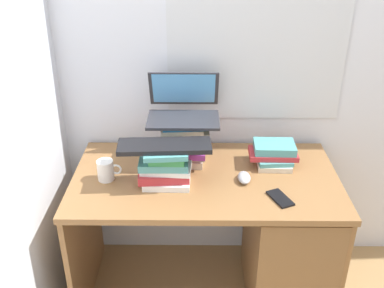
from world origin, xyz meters
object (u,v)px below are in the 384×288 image
book_stack_tall (184,143)px  book_stack_side (274,154)px  book_stack_keyboard_riser (165,167)px  cell_phone (280,198)px  keyboard (165,146)px  laptop (183,107)px  desk (267,235)px  mug (106,170)px  computer_mouse (244,178)px

book_stack_tall → book_stack_side: bearing=-2.1°
book_stack_side → book_stack_keyboard_riser: bearing=-160.8°
cell_phone → book_stack_side: bearing=63.6°
book_stack_side → keyboard: keyboard is taller
book_stack_tall → laptop: 0.18m
desk → laptop: size_ratio=3.67×
book_stack_side → keyboard: size_ratio=0.57×
book_stack_tall → mug: size_ratio=2.24×
book_stack_keyboard_riser → cell_phone: bearing=-13.7°
book_stack_keyboard_riser → cell_phone: book_stack_keyboard_riser is taller
desk → laptop: 0.78m
book_stack_side → laptop: (-0.45, 0.08, 0.22)m
desk → book_stack_keyboard_riser: size_ratio=5.05×
book_stack_side → computer_mouse: book_stack_side is taller
desk → keyboard: bearing=-175.3°
mug → cell_phone: bearing=-11.3°
desk → laptop: laptop is taller
book_stack_tall → book_stack_side: book_stack_tall is taller
laptop → computer_mouse: laptop is taller
mug → computer_mouse: bearing=-0.7°
book_stack_side → mug: size_ratio=2.05×
desk → mug: (-0.79, -0.01, 0.39)m
desk → cell_phone: bearing=-87.2°
keyboard → computer_mouse: (0.37, 0.03, -0.18)m
cell_phone → book_stack_tall: bearing=119.5°
desk → book_stack_tall: bearing=159.4°
keyboard → book_stack_side: bearing=16.3°
computer_mouse → laptop: bearing=140.6°
laptop → keyboard: (-0.08, -0.27, -0.08)m
book_stack_keyboard_riser → laptop: size_ratio=0.73×
desk → book_stack_side: (0.02, 0.15, 0.39)m
desk → computer_mouse: bearing=-174.3°
book_stack_keyboard_riser → computer_mouse: 0.38m
mug → book_stack_side: bearing=10.5°
desk → book_stack_side: book_stack_side is taller
laptop → computer_mouse: 0.46m
book_stack_tall → book_stack_side: (0.45, -0.02, -0.05)m
cell_phone → mug: bearing=145.0°
book_stack_keyboard_riser → keyboard: 0.11m
keyboard → mug: 0.32m
keyboard → computer_mouse: 0.41m
book_stack_keyboard_riser → computer_mouse: bearing=3.9°
book_stack_keyboard_riser → mug: (-0.28, 0.03, -0.04)m
book_stack_tall → cell_phone: bearing=-36.8°
keyboard → mug: bearing=169.8°
book_stack_tall → book_stack_keyboard_riser: (-0.08, -0.20, -0.02)m
laptop → book_stack_keyboard_riser: bearing=-106.6°
laptop → mug: laptop is taller
computer_mouse → cell_phone: bearing=-46.0°
book_stack_side → cell_phone: bearing=-92.7°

